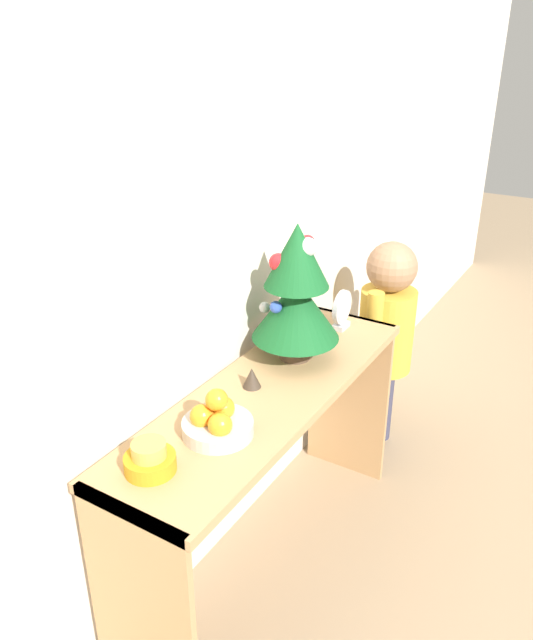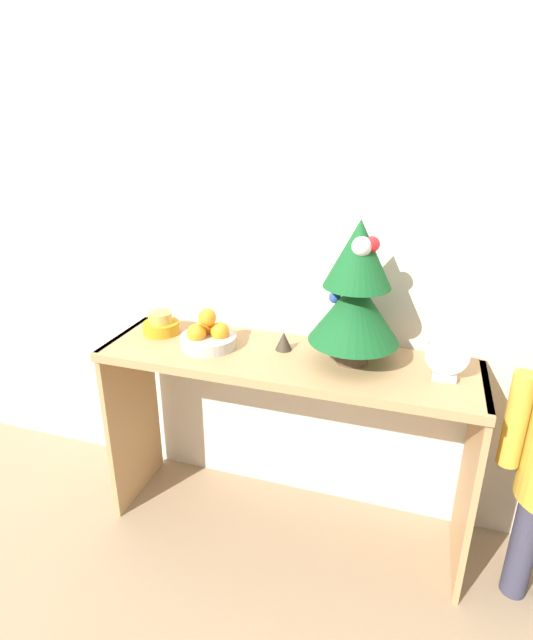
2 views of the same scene
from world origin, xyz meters
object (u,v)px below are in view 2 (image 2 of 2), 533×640
object	(u,v)px
fruit_bowl	(208,335)
figurine	(284,341)
desk_clock	(447,358)
mini_tree	(356,292)
singing_bowl	(161,325)

from	to	relation	value
fruit_bowl	figurine	world-z (taller)	fruit_bowl
figurine	desk_clock	bearing A→B (deg)	-6.13
mini_tree	desk_clock	bearing A→B (deg)	-7.27
fruit_bowl	singing_bowl	xyz separation A→B (m)	(-0.21, 0.05, -0.01)
mini_tree	figurine	bearing A→B (deg)	175.27
fruit_bowl	desk_clock	bearing A→B (deg)	-0.23
fruit_bowl	singing_bowl	size ratio (longest dim) A/B	1.50
mini_tree	figurine	world-z (taller)	mini_tree
mini_tree	figurine	distance (m)	0.31
mini_tree	figurine	xyz separation A→B (m)	(-0.23, 0.02, -0.21)
singing_bowl	fruit_bowl	bearing A→B (deg)	-13.60
mini_tree	fruit_bowl	distance (m)	0.53
mini_tree	singing_bowl	distance (m)	0.73
singing_bowl	figurine	distance (m)	0.47
desk_clock	figurine	xyz separation A→B (m)	(-0.52, 0.06, -0.04)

